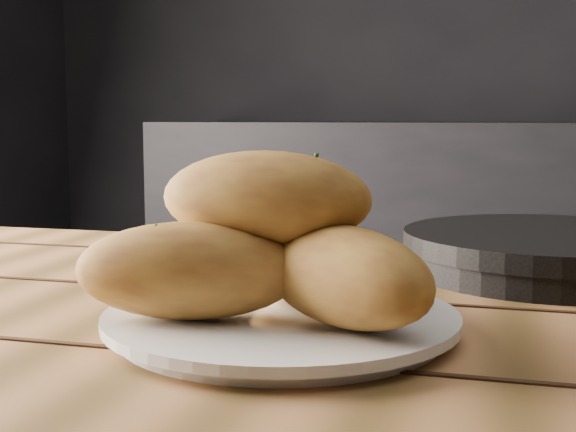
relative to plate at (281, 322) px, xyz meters
name	(u,v)px	position (x,y,z in m)	size (l,w,h in m)	color
plate	(281,322)	(0.00, 0.00, 0.00)	(0.27, 0.27, 0.02)	silver
bread_rolls	(272,249)	(-0.01, 0.00, 0.06)	(0.29, 0.25, 0.12)	#B28531
skillet	(554,252)	(0.22, 0.31, 0.01)	(0.45, 0.32, 0.05)	black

